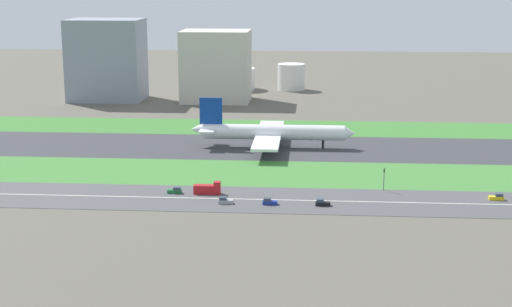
# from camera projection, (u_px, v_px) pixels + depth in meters

# --- Properties ---
(ground_plane) EXTENTS (800.00, 800.00, 0.00)m
(ground_plane) POSITION_uv_depth(u_px,v_px,m) (256.00, 147.00, 306.59)
(ground_plane) COLOR #5B564C
(runway) EXTENTS (280.00, 46.00, 0.10)m
(runway) POSITION_uv_depth(u_px,v_px,m) (256.00, 147.00, 306.58)
(runway) COLOR #38383D
(runway) RESTS_ON ground_plane
(grass_median_north) EXTENTS (280.00, 36.00, 0.10)m
(grass_median_north) POSITION_uv_depth(u_px,v_px,m) (262.00, 127.00, 346.40)
(grass_median_north) COLOR #3D7A33
(grass_median_north) RESTS_ON ground_plane
(grass_median_south) EXTENTS (280.00, 36.00, 0.10)m
(grass_median_south) POSITION_uv_depth(u_px,v_px,m) (247.00, 173.00, 266.76)
(grass_median_south) COLOR #427F38
(grass_median_south) RESTS_ON ground_plane
(highway) EXTENTS (280.00, 28.00, 0.10)m
(highway) POSITION_uv_depth(u_px,v_px,m) (238.00, 199.00, 235.67)
(highway) COLOR #4C4C4F
(highway) RESTS_ON ground_plane
(highway_centerline) EXTENTS (266.00, 0.50, 0.01)m
(highway_centerline) POSITION_uv_depth(u_px,v_px,m) (238.00, 199.00, 235.66)
(highway_centerline) COLOR silver
(highway_centerline) RESTS_ON highway
(airliner) EXTENTS (65.00, 56.00, 19.70)m
(airliner) POSITION_uv_depth(u_px,v_px,m) (269.00, 132.00, 304.77)
(airliner) COLOR white
(airliner) RESTS_ON runway
(car_2) EXTENTS (4.40, 1.80, 2.00)m
(car_2) POSITION_uv_depth(u_px,v_px,m) (322.00, 203.00, 228.76)
(car_2) COLOR black
(car_2) RESTS_ON highway
(car_0) EXTENTS (4.40, 1.80, 2.00)m
(car_0) POSITION_uv_depth(u_px,v_px,m) (269.00, 202.00, 229.90)
(car_0) COLOR navy
(car_0) RESTS_ON highway
(car_4) EXTENTS (4.40, 1.80, 2.00)m
(car_4) POSITION_uv_depth(u_px,v_px,m) (225.00, 201.00, 230.87)
(car_4) COLOR #99999E
(car_4) RESTS_ON highway
(car_5) EXTENTS (4.40, 1.80, 2.00)m
(car_5) POSITION_uv_depth(u_px,v_px,m) (497.00, 197.00, 234.63)
(car_5) COLOR yellow
(car_5) RESTS_ON highway
(truck_0) EXTENTS (8.40, 2.50, 4.00)m
(truck_0) POSITION_uv_depth(u_px,v_px,m) (208.00, 189.00, 240.88)
(truck_0) COLOR #B2191E
(truck_0) RESTS_ON highway
(car_1) EXTENTS (4.40, 1.80, 2.00)m
(car_1) POSITION_uv_depth(u_px,v_px,m) (175.00, 191.00, 241.80)
(car_1) COLOR #19662D
(car_1) RESTS_ON highway
(traffic_light) EXTENTS (0.36, 0.50, 7.20)m
(traffic_light) POSITION_uv_depth(u_px,v_px,m) (384.00, 178.00, 244.06)
(traffic_light) COLOR #4C4C51
(traffic_light) RESTS_ON highway
(terminal_building) EXTENTS (39.52, 28.52, 43.96)m
(terminal_building) POSITION_uv_depth(u_px,v_px,m) (107.00, 60.00, 418.81)
(terminal_building) COLOR gray
(terminal_building) RESTS_ON ground_plane
(hangar_building) EXTENTS (36.42, 28.76, 38.17)m
(hangar_building) POSITION_uv_depth(u_px,v_px,m) (216.00, 66.00, 415.14)
(hangar_building) COLOR beige
(hangar_building) RESTS_ON ground_plane
(fuel_tank_west) EXTENTS (24.81, 24.81, 12.72)m
(fuel_tank_west) POSITION_uv_depth(u_px,v_px,m) (234.00, 79.00, 461.36)
(fuel_tank_west) COLOR silver
(fuel_tank_west) RESTS_ON ground_plane
(fuel_tank_centre) EXTENTS (16.18, 16.18, 15.54)m
(fuel_tank_centre) POSITION_uv_depth(u_px,v_px,m) (291.00, 77.00, 458.57)
(fuel_tank_centre) COLOR silver
(fuel_tank_centre) RESTS_ON ground_plane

